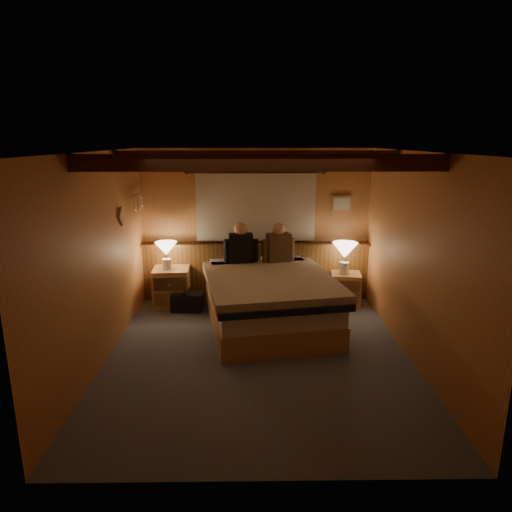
{
  "coord_description": "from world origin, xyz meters",
  "views": [
    {
      "loc": [
        -0.1,
        -5.04,
        2.52
      ],
      "look_at": [
        -0.02,
        0.4,
        1.13
      ],
      "focal_mm": 32.0,
      "sensor_mm": 36.0,
      "label": 1
    }
  ],
  "objects_px": {
    "duffel_bag": "(187,301)",
    "person_right": "(279,246)",
    "bed": "(269,299)",
    "nightstand_left": "(172,287)",
    "lamp_left": "(166,250)",
    "person_left": "(241,246)",
    "nightstand_right": "(345,289)",
    "lamp_right": "(345,252)"
  },
  "relations": [
    {
      "from": "duffel_bag",
      "to": "person_right",
      "type": "bearing_deg",
      "value": 10.03
    },
    {
      "from": "bed",
      "to": "nightstand_left",
      "type": "relative_size",
      "value": 3.99
    },
    {
      "from": "lamp_left",
      "to": "duffel_bag",
      "type": "xyz_separation_m",
      "value": [
        0.31,
        -0.19,
        -0.75
      ]
    },
    {
      "from": "bed",
      "to": "duffel_bag",
      "type": "xyz_separation_m",
      "value": [
        -1.21,
        0.59,
        -0.24
      ]
    },
    {
      "from": "person_left",
      "to": "nightstand_left",
      "type": "bearing_deg",
      "value": 169.0
    },
    {
      "from": "nightstand_left",
      "to": "nightstand_right",
      "type": "distance_m",
      "value": 2.72
    },
    {
      "from": "person_left",
      "to": "person_right",
      "type": "xyz_separation_m",
      "value": [
        0.57,
        0.05,
        -0.0
      ]
    },
    {
      "from": "nightstand_left",
      "to": "person_right",
      "type": "relative_size",
      "value": 0.97
    },
    {
      "from": "duffel_bag",
      "to": "nightstand_right",
      "type": "bearing_deg",
      "value": 9.74
    },
    {
      "from": "nightstand_right",
      "to": "lamp_right",
      "type": "relative_size",
      "value": 0.99
    },
    {
      "from": "nightstand_left",
      "to": "person_right",
      "type": "bearing_deg",
      "value": -5.33
    },
    {
      "from": "nightstand_left",
      "to": "lamp_left",
      "type": "height_order",
      "value": "lamp_left"
    },
    {
      "from": "nightstand_left",
      "to": "person_left",
      "type": "xyz_separation_m",
      "value": [
        1.08,
        -0.12,
        0.68
      ]
    },
    {
      "from": "nightstand_left",
      "to": "lamp_left",
      "type": "distance_m",
      "value": 0.6
    },
    {
      "from": "person_left",
      "to": "duffel_bag",
      "type": "bearing_deg",
      "value": -177.32
    },
    {
      "from": "lamp_right",
      "to": "duffel_bag",
      "type": "xyz_separation_m",
      "value": [
        -2.41,
        -0.22,
        -0.71
      ]
    },
    {
      "from": "nightstand_left",
      "to": "lamp_left",
      "type": "relative_size",
      "value": 1.4
    },
    {
      "from": "nightstand_left",
      "to": "nightstand_right",
      "type": "height_order",
      "value": "nightstand_left"
    },
    {
      "from": "lamp_right",
      "to": "duffel_bag",
      "type": "height_order",
      "value": "lamp_right"
    },
    {
      "from": "lamp_left",
      "to": "duffel_bag",
      "type": "distance_m",
      "value": 0.84
    },
    {
      "from": "bed",
      "to": "nightstand_right",
      "type": "xyz_separation_m",
      "value": [
        1.25,
        0.86,
        -0.13
      ]
    },
    {
      "from": "lamp_left",
      "to": "person_left",
      "type": "distance_m",
      "value": 1.14
    },
    {
      "from": "bed",
      "to": "person_right",
      "type": "bearing_deg",
      "value": 66.69
    },
    {
      "from": "lamp_left",
      "to": "person_right",
      "type": "bearing_deg",
      "value": -0.93
    },
    {
      "from": "nightstand_right",
      "to": "person_left",
      "type": "xyz_separation_m",
      "value": [
        -1.64,
        -0.16,
        0.73
      ]
    },
    {
      "from": "bed",
      "to": "person_left",
      "type": "relative_size",
      "value": 3.8
    },
    {
      "from": "lamp_left",
      "to": "duffel_bag",
      "type": "relative_size",
      "value": 0.9
    },
    {
      "from": "person_right",
      "to": "duffel_bag",
      "type": "relative_size",
      "value": 1.3
    },
    {
      "from": "lamp_right",
      "to": "bed",
      "type": "bearing_deg",
      "value": -145.89
    },
    {
      "from": "lamp_right",
      "to": "nightstand_right",
      "type": "bearing_deg",
      "value": 42.58
    },
    {
      "from": "nightstand_left",
      "to": "duffel_bag",
      "type": "height_order",
      "value": "nightstand_left"
    },
    {
      "from": "nightstand_left",
      "to": "person_right",
      "type": "height_order",
      "value": "person_right"
    },
    {
      "from": "nightstand_right",
      "to": "lamp_right",
      "type": "xyz_separation_m",
      "value": [
        -0.05,
        -0.04,
        0.6
      ]
    },
    {
      "from": "nightstand_right",
      "to": "person_right",
      "type": "bearing_deg",
      "value": -167.25
    },
    {
      "from": "nightstand_right",
      "to": "lamp_right",
      "type": "height_order",
      "value": "lamp_right"
    },
    {
      "from": "lamp_left",
      "to": "lamp_right",
      "type": "height_order",
      "value": "lamp_left"
    },
    {
      "from": "person_left",
      "to": "duffel_bag",
      "type": "relative_size",
      "value": 1.32
    },
    {
      "from": "lamp_right",
      "to": "duffel_bag",
      "type": "relative_size",
      "value": 1.06
    },
    {
      "from": "duffel_bag",
      "to": "lamp_right",
      "type": "bearing_deg",
      "value": 8.84
    },
    {
      "from": "nightstand_right",
      "to": "duffel_bag",
      "type": "relative_size",
      "value": 1.05
    },
    {
      "from": "bed",
      "to": "person_left",
      "type": "bearing_deg",
      "value": 109.38
    },
    {
      "from": "nightstand_left",
      "to": "lamp_right",
      "type": "distance_m",
      "value": 2.73
    }
  ]
}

